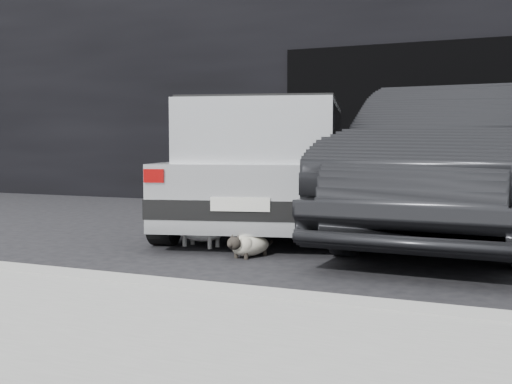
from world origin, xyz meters
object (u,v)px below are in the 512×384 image
at_px(silver_hatchback, 270,160).
at_px(second_car, 458,162).
at_px(cat_siamese, 248,246).
at_px(cat_white, 204,229).

bearing_deg(silver_hatchback, second_car, -14.42).
xyz_separation_m(silver_hatchback, cat_siamese, (0.55, -1.87, -0.73)).
xyz_separation_m(second_car, cat_siamese, (-1.62, -1.88, -0.73)).
height_order(cat_siamese, cat_white, cat_white).
height_order(silver_hatchback, cat_white, silver_hatchback).
bearing_deg(silver_hatchback, cat_white, -107.96).
xyz_separation_m(silver_hatchback, cat_white, (-0.09, -1.51, -0.66)).
relative_size(second_car, cat_siamese, 7.50).
relative_size(silver_hatchback, cat_white, 5.64).
distance_m(second_car, cat_siamese, 2.58).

